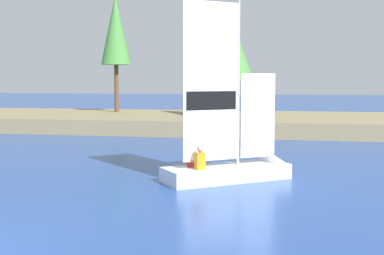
{
  "coord_description": "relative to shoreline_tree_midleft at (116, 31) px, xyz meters",
  "views": [
    {
      "loc": [
        5.95,
        -8.04,
        3.13
      ],
      "look_at": [
        1.98,
        12.33,
        1.2
      ],
      "focal_mm": 48.8,
      "sensor_mm": 36.0,
      "label": 1
    }
  ],
  "objects": [
    {
      "name": "shore_bank",
      "position": [
        6.06,
        -1.95,
        -6.0
      ],
      "size": [
        80.0,
        10.54,
        0.87
      ],
      "primitive_type": "cube",
      "color": "#897A56",
      "rests_on": "ground"
    },
    {
      "name": "sailboat",
      "position": [
        10.51,
        -18.15,
        -5.93
      ],
      "size": [
        4.34,
        3.68,
        6.24
      ],
      "rotation": [
        0.0,
        0.0,
        0.64
      ],
      "color": "white",
      "rests_on": "ground"
    },
    {
      "name": "shoreline_tree_midleft",
      "position": [
        0.0,
        0.0,
        0.0
      ],
      "size": [
        2.05,
        2.05,
        7.98
      ],
      "color": "brown",
      "rests_on": "shore_bank"
    },
    {
      "name": "shoreline_tree_centre",
      "position": [
        8.2,
        -3.2,
        -1.4
      ],
      "size": [
        2.96,
        2.96,
        6.25
      ],
      "color": "brown",
      "rests_on": "shore_bank"
    }
  ]
}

